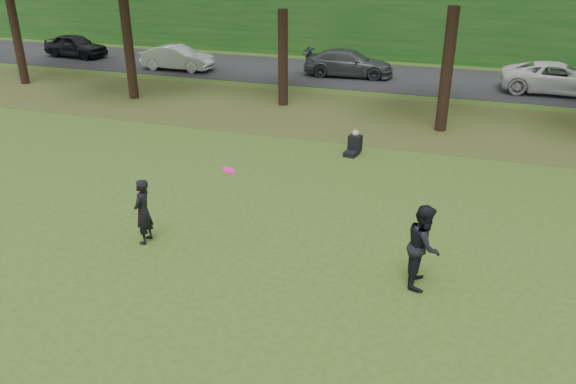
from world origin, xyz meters
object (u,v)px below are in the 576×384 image
object	(u,v)px
player_right	(424,245)
frisbee	(229,170)
seated_person	(354,145)
player_left	(143,211)

from	to	relation	value
player_right	frisbee	size ratio (longest dim) A/B	5.80
player_right	frisbee	bearing A→B (deg)	94.59
player_right	seated_person	distance (m)	8.07
player_left	player_right	bearing A→B (deg)	87.99
seated_person	player_right	bearing A→B (deg)	-56.79
seated_person	player_left	bearing A→B (deg)	-103.30
frisbee	player_left	bearing A→B (deg)	175.11
player_right	player_left	bearing A→B (deg)	90.38
seated_person	frisbee	bearing A→B (deg)	-86.84
frisbee	seated_person	distance (m)	8.22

